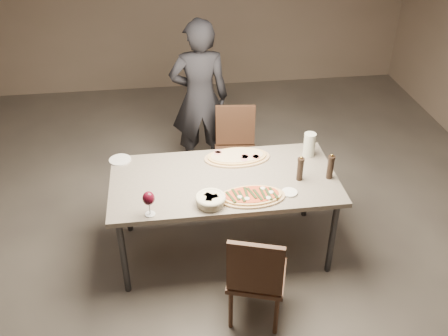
{
  "coord_description": "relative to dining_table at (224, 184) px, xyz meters",
  "views": [
    {
      "loc": [
        -0.43,
        -3.23,
        3.01
      ],
      "look_at": [
        0.0,
        0.0,
        0.85
      ],
      "focal_mm": 40.0,
      "sensor_mm": 36.0,
      "label": 1
    }
  ],
  "objects": [
    {
      "name": "room",
      "position": [
        0.0,
        0.0,
        0.71
      ],
      "size": [
        7.0,
        7.0,
        7.0
      ],
      "color": "#5C564F",
      "rests_on": "ground"
    },
    {
      "name": "dining_table",
      "position": [
        0.0,
        0.0,
        0.0
      ],
      "size": [
        1.8,
        0.9,
        0.75
      ],
      "color": "gray",
      "rests_on": "ground"
    },
    {
      "name": "zucchini_pizza",
      "position": [
        0.17,
        -0.28,
        0.07
      ],
      "size": [
        0.51,
        0.28,
        0.05
      ],
      "rotation": [
        0.0,
        0.0,
        0.17
      ],
      "color": "tan",
      "rests_on": "dining_table"
    },
    {
      "name": "ham_pizza",
      "position": [
        0.15,
        0.28,
        0.07
      ],
      "size": [
        0.55,
        0.31,
        0.04
      ],
      "rotation": [
        0.0,
        0.0,
        -0.22
      ],
      "color": "tan",
      "rests_on": "dining_table"
    },
    {
      "name": "bread_basket",
      "position": [
        -0.14,
        -0.32,
        0.11
      ],
      "size": [
        0.23,
        0.23,
        0.08
      ],
      "rotation": [
        0.0,
        0.0,
        0.28
      ],
      "color": "beige",
      "rests_on": "dining_table"
    },
    {
      "name": "oil_dish",
      "position": [
        0.47,
        -0.26,
        0.06
      ],
      "size": [
        0.12,
        0.12,
        0.01
      ],
      "rotation": [
        0.0,
        0.0,
        -0.04
      ],
      "color": "white",
      "rests_on": "dining_table"
    },
    {
      "name": "pepper_mill_left",
      "position": [
        0.59,
        -0.09,
        0.16
      ],
      "size": [
        0.06,
        0.06,
        0.22
      ],
      "rotation": [
        0.0,
        0.0,
        -0.33
      ],
      "color": "black",
      "rests_on": "dining_table"
    },
    {
      "name": "pepper_mill_right",
      "position": [
        0.83,
        -0.1,
        0.16
      ],
      "size": [
        0.06,
        0.06,
        0.22
      ],
      "rotation": [
        0.0,
        0.0,
        0.36
      ],
      "color": "black",
      "rests_on": "dining_table"
    },
    {
      "name": "carafe",
      "position": [
        0.76,
        0.25,
        0.16
      ],
      "size": [
        0.1,
        0.1,
        0.21
      ],
      "rotation": [
        0.0,
        0.0,
        -0.07
      ],
      "color": "silver",
      "rests_on": "dining_table"
    },
    {
      "name": "wine_glass",
      "position": [
        -0.59,
        -0.38,
        0.2
      ],
      "size": [
        0.09,
        0.09,
        0.2
      ],
      "rotation": [
        0.0,
        0.0,
        0.14
      ],
      "color": "silver",
      "rests_on": "dining_table"
    },
    {
      "name": "side_plate",
      "position": [
        -0.83,
        0.38,
        0.06
      ],
      "size": [
        0.18,
        0.18,
        0.01
      ],
      "rotation": [
        0.0,
        0.0,
        0.41
      ],
      "color": "white",
      "rests_on": "dining_table"
    },
    {
      "name": "chair_near",
      "position": [
        0.12,
        -0.8,
        -0.22
      ],
      "size": [
        0.5,
        0.5,
        0.84
      ],
      "rotation": [
        0.0,
        0.0,
        -0.31
      ],
      "color": "#41291B",
      "rests_on": "ground"
    },
    {
      "name": "chair_far",
      "position": [
        0.24,
        0.95,
        -0.21
      ],
      "size": [
        0.45,
        0.45,
        0.86
      ],
      "rotation": [
        0.0,
        0.0,
        3.03
      ],
      "color": "#41291B",
      "rests_on": "ground"
    },
    {
      "name": "diner",
      "position": [
        -0.07,
        1.34,
        0.13
      ],
      "size": [
        0.6,
        0.4,
        1.64
      ],
      "primitive_type": "imported",
      "rotation": [
        0.0,
        0.0,
        3.15
      ],
      "color": "black",
      "rests_on": "ground"
    }
  ]
}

